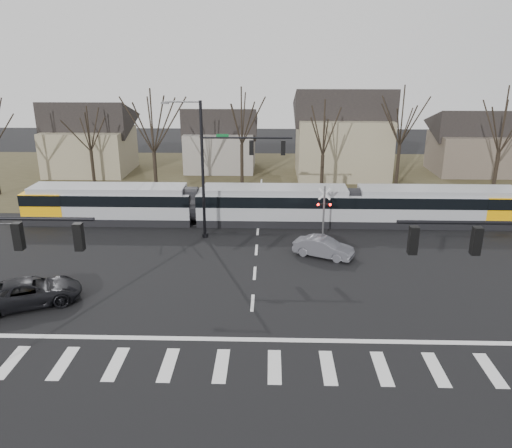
{
  "coord_description": "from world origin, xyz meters",
  "views": [
    {
      "loc": [
        0.91,
        -23.1,
        13.37
      ],
      "look_at": [
        0.0,
        9.0,
        2.3
      ],
      "focal_mm": 35.0,
      "sensor_mm": 36.0,
      "label": 1
    }
  ],
  "objects_px": {
    "tram": "(273,204)",
    "suv": "(30,292)",
    "sedan": "(324,247)",
    "rail_crossing_signal": "(324,213)"
  },
  "relations": [
    {
      "from": "rail_crossing_signal",
      "to": "sedan",
      "type": "bearing_deg",
      "value": -95.07
    },
    {
      "from": "suv",
      "to": "sedan",
      "type": "bearing_deg",
      "value": -91.48
    },
    {
      "from": "sedan",
      "to": "suv",
      "type": "bearing_deg",
      "value": 138.44
    },
    {
      "from": "rail_crossing_signal",
      "to": "tram",
      "type": "bearing_deg",
      "value": 140.12
    },
    {
      "from": "tram",
      "to": "sedan",
      "type": "bearing_deg",
      "value": -63.81
    },
    {
      "from": "tram",
      "to": "rail_crossing_signal",
      "type": "bearing_deg",
      "value": -39.88
    },
    {
      "from": "suv",
      "to": "rail_crossing_signal",
      "type": "xyz_separation_m",
      "value": [
        17.4,
        11.29,
        1.12
      ]
    },
    {
      "from": "tram",
      "to": "sedan",
      "type": "distance_m",
      "value": 7.98
    },
    {
      "from": "tram",
      "to": "sedan",
      "type": "relative_size",
      "value": 9.32
    },
    {
      "from": "tram",
      "to": "suv",
      "type": "bearing_deg",
      "value": -133.09
    }
  ]
}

